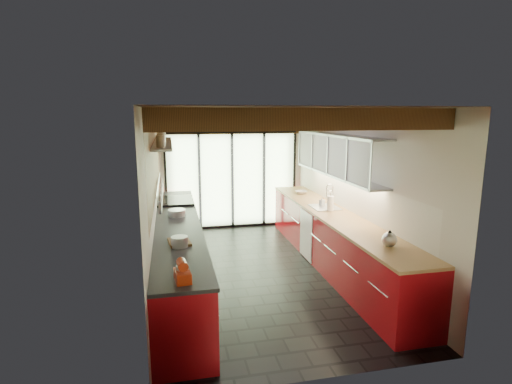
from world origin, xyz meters
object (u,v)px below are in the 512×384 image
Objects in this scene: stand_mixer at (182,272)px; paper_towel at (330,204)px; kettle at (389,239)px; bowl at (301,192)px; soap_bottle at (322,202)px.

stand_mixer is 0.87× the size of paper_towel.
stand_mixer is at bearing -136.73° from paper_towel.
bowl is (0.00, 3.41, -0.07)m from kettle.
bowl is (0.00, 1.53, -0.10)m from paper_towel.
bowl is (2.54, 3.92, -0.06)m from stand_mixer.
bowl is at bearing 90.00° from paper_towel.
kettle is 3.41m from bowl.
kettle is 1.87m from paper_towel.
soap_bottle is (2.54, 2.77, -0.01)m from stand_mixer.
soap_bottle is at bearing 90.00° from kettle.
kettle is at bearing -90.00° from soap_bottle.
soap_bottle reaches higher than bowl.
stand_mixer is 2.59m from kettle.
paper_towel is at bearing 43.27° from stand_mixer.
kettle is at bearing -90.00° from bowl.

